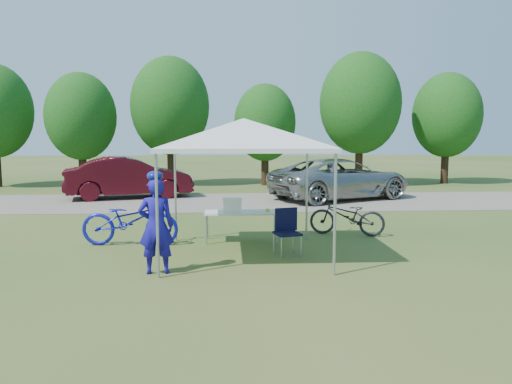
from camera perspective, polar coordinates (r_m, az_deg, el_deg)
ground at (r=10.09m, az=-1.38°, el=-7.25°), size 100.00×100.00×0.00m
gravel_strip at (r=17.96m, az=-2.26°, el=-1.13°), size 24.00×5.00×0.02m
canopy at (r=9.80m, az=-1.42°, el=7.98°), size 4.53×4.53×3.00m
treeline at (r=23.87m, az=-3.30°, el=9.24°), size 24.89×4.28×6.30m
folding_table at (r=11.29m, az=-1.68°, el=-2.48°), size 1.66×0.69×0.68m
folding_chair at (r=10.11m, az=3.53°, el=-4.05°), size 0.58×0.60×0.93m
cooler at (r=11.26m, az=-2.73°, el=-1.49°), size 0.42×0.29×0.31m
ice_cream_cup at (r=11.26m, az=1.33°, el=-2.10°), size 0.09×0.09×0.07m
cyclist at (r=8.82m, az=-11.35°, el=-3.82°), size 0.65×0.46×1.68m
bike_blue at (r=11.24m, az=-14.20°, el=-3.16°), size 2.13×0.84×1.10m
bike_dark at (r=12.19m, az=10.34°, el=-2.70°), size 1.90×1.18×0.94m
minivan at (r=18.90m, az=9.68°, el=1.50°), size 6.00×4.57×1.51m
sedan at (r=19.59m, az=-14.33°, el=1.63°), size 4.99×2.80×1.56m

